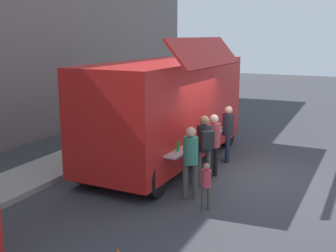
{
  "coord_description": "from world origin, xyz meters",
  "views": [
    {
      "loc": [
        -10.51,
        -2.76,
        3.75
      ],
      "look_at": [
        -0.41,
        1.88,
        1.3
      ],
      "focal_mm": 44.6,
      "sensor_mm": 36.0,
      "label": 1
    }
  ],
  "objects_px": {
    "customer_rear_waiting": "(190,156)",
    "customer_extra_browsing": "(228,129)",
    "trash_bin": "(157,116)",
    "child_near_queue": "(206,182)",
    "customer_mid_with_backpack": "(204,143)",
    "food_truck_main": "(168,108)",
    "customer_front_ordering": "(214,140)"
  },
  "relations": [
    {
      "from": "customer_front_ordering",
      "to": "customer_rear_waiting",
      "type": "distance_m",
      "value": 1.62
    },
    {
      "from": "customer_rear_waiting",
      "to": "food_truck_main",
      "type": "bearing_deg",
      "value": 12.29
    },
    {
      "from": "trash_bin",
      "to": "child_near_queue",
      "type": "distance_m",
      "value": 8.18
    },
    {
      "from": "customer_front_ordering",
      "to": "customer_mid_with_backpack",
      "type": "bearing_deg",
      "value": 99.88
    },
    {
      "from": "trash_bin",
      "to": "customer_rear_waiting",
      "type": "bearing_deg",
      "value": -148.02
    },
    {
      "from": "customer_front_ordering",
      "to": "customer_extra_browsing",
      "type": "xyz_separation_m",
      "value": [
        1.49,
        0.05,
        -0.01
      ]
    },
    {
      "from": "food_truck_main",
      "to": "customer_mid_with_backpack",
      "type": "distance_m",
      "value": 2.21
    },
    {
      "from": "food_truck_main",
      "to": "child_near_queue",
      "type": "distance_m",
      "value": 3.7
    },
    {
      "from": "customer_mid_with_backpack",
      "to": "trash_bin",
      "type": "bearing_deg",
      "value": -0.98
    },
    {
      "from": "child_near_queue",
      "to": "customer_front_ordering",
      "type": "bearing_deg",
      "value": -24.01
    },
    {
      "from": "child_near_queue",
      "to": "customer_extra_browsing",
      "type": "bearing_deg",
      "value": -29.17
    },
    {
      "from": "customer_front_ordering",
      "to": "customer_mid_with_backpack",
      "type": "xyz_separation_m",
      "value": [
        -0.65,
        0.03,
        0.07
      ]
    },
    {
      "from": "food_truck_main",
      "to": "trash_bin",
      "type": "bearing_deg",
      "value": 32.09
    },
    {
      "from": "food_truck_main",
      "to": "customer_rear_waiting",
      "type": "height_order",
      "value": "food_truck_main"
    },
    {
      "from": "customer_mid_with_backpack",
      "to": "customer_front_ordering",
      "type": "bearing_deg",
      "value": -39.51
    },
    {
      "from": "trash_bin",
      "to": "customer_front_ordering",
      "type": "relative_size",
      "value": 0.59
    },
    {
      "from": "food_truck_main",
      "to": "child_near_queue",
      "type": "relative_size",
      "value": 6.37
    },
    {
      "from": "food_truck_main",
      "to": "customer_mid_with_backpack",
      "type": "relative_size",
      "value": 3.74
    },
    {
      "from": "customer_rear_waiting",
      "to": "child_near_queue",
      "type": "distance_m",
      "value": 0.82
    },
    {
      "from": "customer_extra_browsing",
      "to": "food_truck_main",
      "type": "bearing_deg",
      "value": 8.27
    },
    {
      "from": "trash_bin",
      "to": "child_near_queue",
      "type": "xyz_separation_m",
      "value": [
        -6.82,
        -4.52,
        0.12
      ]
    },
    {
      "from": "trash_bin",
      "to": "customer_rear_waiting",
      "type": "distance_m",
      "value": 7.51
    },
    {
      "from": "trash_bin",
      "to": "child_near_queue",
      "type": "bearing_deg",
      "value": -146.43
    },
    {
      "from": "customer_mid_with_backpack",
      "to": "child_near_queue",
      "type": "bearing_deg",
      "value": 164.28
    },
    {
      "from": "food_truck_main",
      "to": "trash_bin",
      "type": "relative_size",
      "value": 6.56
    },
    {
      "from": "food_truck_main",
      "to": "customer_mid_with_backpack",
      "type": "bearing_deg",
      "value": -127.75
    },
    {
      "from": "customer_rear_waiting",
      "to": "child_near_queue",
      "type": "bearing_deg",
      "value": -152.57
    },
    {
      "from": "food_truck_main",
      "to": "customer_rear_waiting",
      "type": "xyz_separation_m",
      "value": [
        -2.34,
        -1.65,
        -0.62
      ]
    },
    {
      "from": "food_truck_main",
      "to": "customer_mid_with_backpack",
      "type": "height_order",
      "value": "food_truck_main"
    },
    {
      "from": "customer_mid_with_backpack",
      "to": "customer_rear_waiting",
      "type": "height_order",
      "value": "customer_mid_with_backpack"
    },
    {
      "from": "customer_rear_waiting",
      "to": "customer_extra_browsing",
      "type": "relative_size",
      "value": 1.0
    },
    {
      "from": "customer_front_ordering",
      "to": "food_truck_main",
      "type": "bearing_deg",
      "value": -11.24
    }
  ]
}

